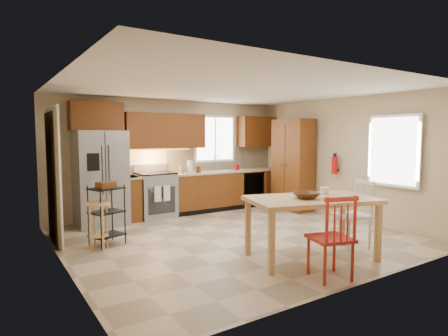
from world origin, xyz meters
name	(u,v)px	position (x,y,z in m)	size (l,w,h in m)	color
floor	(236,236)	(0.00, 0.00, 0.00)	(5.50, 5.50, 0.00)	tan
ceiling	(236,89)	(0.00, 0.00, 2.50)	(5.50, 5.00, 0.02)	silver
wall_back	(173,157)	(0.00, 2.50, 1.25)	(5.50, 0.02, 2.50)	#CCB793
wall_front	(362,178)	(0.00, -2.50, 1.25)	(5.50, 0.02, 2.50)	#CCB793
wall_left	(61,173)	(-2.75, 0.00, 1.25)	(0.02, 5.00, 2.50)	#CCB793
wall_right	(344,158)	(2.75, 0.00, 1.25)	(0.02, 5.00, 2.50)	#CCB793
refrigerator	(101,178)	(-1.70, 2.12, 0.91)	(0.92, 0.75, 1.82)	gray
range_stove	(156,196)	(-0.55, 2.19, 0.46)	(0.76, 0.63, 0.92)	gray
base_cabinet_narrow	(130,198)	(-1.10, 2.20, 0.45)	(0.30, 0.60, 0.90)	brown
base_cabinet_run	(228,189)	(1.29, 2.20, 0.45)	(2.92, 0.60, 0.90)	brown
dishwasher	(254,189)	(1.85, 1.91, 0.45)	(0.60, 0.02, 0.78)	black
backsplash	(221,158)	(1.29, 2.48, 1.18)	(2.92, 0.03, 0.55)	beige
upper_over_fridge	(96,116)	(-1.70, 2.33, 2.10)	(1.00, 0.35, 0.55)	#5E320F
upper_left_block	(165,131)	(-0.25, 2.33, 1.83)	(1.80, 0.35, 0.75)	#5E320F
upper_right_block	(257,132)	(2.25, 2.33, 1.83)	(1.00, 0.35, 0.75)	#5E320F
window_back	(215,139)	(1.10, 2.48, 1.65)	(1.12, 0.04, 1.12)	white
sink	(221,173)	(1.10, 2.20, 0.86)	(0.62, 0.46, 0.16)	gray
undercab_glow	(153,150)	(-0.55, 2.30, 1.43)	(1.60, 0.30, 0.01)	#FFBF66
soap_bottle	(237,166)	(1.48, 2.10, 1.00)	(0.09, 0.09, 0.19)	#AB0D0B
paper_towel	(190,167)	(0.25, 2.15, 1.04)	(0.12, 0.12, 0.28)	silver
canister_steel	(182,169)	(0.05, 2.15, 0.99)	(0.11, 0.11, 0.18)	gray
canister_wood	(198,169)	(0.45, 2.12, 0.97)	(0.10, 0.10, 0.14)	#462912
pantry	(293,165)	(2.43, 1.20, 1.05)	(0.50, 0.95, 2.10)	brown
fire_extinguisher	(335,165)	(2.63, 0.15, 1.10)	(0.12, 0.12, 0.36)	#AB0D0B
window_right	(394,151)	(2.68, -1.15, 1.45)	(0.04, 1.02, 1.32)	white
doorway	(52,178)	(-2.67, 1.30, 1.05)	(0.04, 0.95, 2.10)	#8C7A59
dining_table	(311,229)	(0.23, -1.51, 0.43)	(1.74, 0.98, 0.85)	tan
chair_red	(330,237)	(-0.12, -2.16, 0.51)	(0.48, 0.48, 1.02)	#B2281B
chair_white	(352,214)	(1.18, -1.46, 0.51)	(0.48, 0.48, 1.02)	silver
table_bowl	(306,199)	(0.13, -1.51, 0.86)	(0.35, 0.35, 0.09)	#462912
table_jar	(325,192)	(0.62, -1.40, 0.89)	(0.14, 0.14, 0.17)	silver
bar_stool	(99,226)	(-2.16, 0.57, 0.36)	(0.35, 0.35, 0.72)	tan
utility_cart	(107,215)	(-1.99, 0.70, 0.48)	(0.48, 0.37, 0.95)	black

